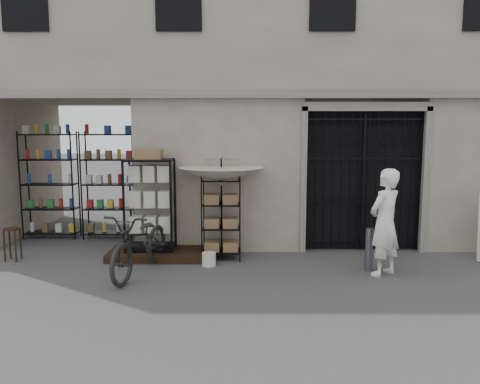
{
  "coord_description": "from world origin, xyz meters",
  "views": [
    {
      "loc": [
        -0.77,
        -7.51,
        2.57
      ],
      "look_at": [
        -0.8,
        1.4,
        1.35
      ],
      "focal_mm": 35.0,
      "sensor_mm": 36.0,
      "label": 1
    }
  ],
  "objects_px": {
    "bicycle": "(142,274)",
    "shopkeeper": "(382,275)",
    "steel_bollard": "(369,249)",
    "display_cabinet": "(150,210)",
    "wooden_stool": "(13,243)",
    "white_bucket": "(209,259)",
    "wire_rack": "(221,218)",
    "market_umbrella": "(221,172)"
  },
  "relations": [
    {
      "from": "wire_rack",
      "to": "steel_bollard",
      "type": "height_order",
      "value": "wire_rack"
    },
    {
      "from": "wire_rack",
      "to": "bicycle",
      "type": "relative_size",
      "value": 0.77
    },
    {
      "from": "wire_rack",
      "to": "bicycle",
      "type": "xyz_separation_m",
      "value": [
        -1.37,
        -0.98,
        -0.82
      ]
    },
    {
      "from": "white_bucket",
      "to": "wooden_stool",
      "type": "xyz_separation_m",
      "value": [
        -3.86,
        0.35,
        0.21
      ]
    },
    {
      "from": "wire_rack",
      "to": "market_umbrella",
      "type": "xyz_separation_m",
      "value": [
        -0.0,
        0.18,
        0.9
      ]
    },
    {
      "from": "market_umbrella",
      "to": "shopkeeper",
      "type": "relative_size",
      "value": 1.27
    },
    {
      "from": "steel_bollard",
      "to": "wire_rack",
      "type": "bearing_deg",
      "value": 164.12
    },
    {
      "from": "wire_rack",
      "to": "wooden_stool",
      "type": "bearing_deg",
      "value": -172.85
    },
    {
      "from": "shopkeeper",
      "to": "steel_bollard",
      "type": "bearing_deg",
      "value": -91.08
    },
    {
      "from": "wooden_stool",
      "to": "steel_bollard",
      "type": "distance_m",
      "value": 6.82
    },
    {
      "from": "white_bucket",
      "to": "steel_bollard",
      "type": "relative_size",
      "value": 0.33
    },
    {
      "from": "white_bucket",
      "to": "market_umbrella",
      "type": "bearing_deg",
      "value": 72.54
    },
    {
      "from": "wire_rack",
      "to": "white_bucket",
      "type": "xyz_separation_m",
      "value": [
        -0.22,
        -0.49,
        -0.69
      ]
    },
    {
      "from": "display_cabinet",
      "to": "white_bucket",
      "type": "height_order",
      "value": "display_cabinet"
    },
    {
      "from": "wire_rack",
      "to": "shopkeeper",
      "type": "height_order",
      "value": "wire_rack"
    },
    {
      "from": "wire_rack",
      "to": "white_bucket",
      "type": "height_order",
      "value": "wire_rack"
    },
    {
      "from": "bicycle",
      "to": "steel_bollard",
      "type": "relative_size",
      "value": 2.75
    },
    {
      "from": "wire_rack",
      "to": "wooden_stool",
      "type": "distance_m",
      "value": 4.11
    },
    {
      "from": "wire_rack",
      "to": "shopkeeper",
      "type": "bearing_deg",
      "value": -14.2
    },
    {
      "from": "wooden_stool",
      "to": "wire_rack",
      "type": "bearing_deg",
      "value": 1.97
    },
    {
      "from": "bicycle",
      "to": "steel_bollard",
      "type": "xyz_separation_m",
      "value": [
        4.09,
        0.21,
        0.39
      ]
    },
    {
      "from": "display_cabinet",
      "to": "market_umbrella",
      "type": "height_order",
      "value": "market_umbrella"
    },
    {
      "from": "wire_rack",
      "to": "shopkeeper",
      "type": "distance_m",
      "value": 3.18
    },
    {
      "from": "display_cabinet",
      "to": "shopkeeper",
      "type": "distance_m",
      "value": 4.56
    },
    {
      "from": "shopkeeper",
      "to": "bicycle",
      "type": "bearing_deg",
      "value": -38.52
    },
    {
      "from": "display_cabinet",
      "to": "wire_rack",
      "type": "distance_m",
      "value": 1.42
    },
    {
      "from": "display_cabinet",
      "to": "wooden_stool",
      "type": "height_order",
      "value": "display_cabinet"
    },
    {
      "from": "display_cabinet",
      "to": "wire_rack",
      "type": "xyz_separation_m",
      "value": [
        1.41,
        -0.11,
        -0.15
      ]
    },
    {
      "from": "steel_bollard",
      "to": "market_umbrella",
      "type": "bearing_deg",
      "value": 160.61
    },
    {
      "from": "market_umbrella",
      "to": "steel_bollard",
      "type": "height_order",
      "value": "market_umbrella"
    },
    {
      "from": "steel_bollard",
      "to": "shopkeeper",
      "type": "distance_m",
      "value": 0.5
    },
    {
      "from": "bicycle",
      "to": "wooden_stool",
      "type": "bearing_deg",
      "value": 175.5
    },
    {
      "from": "white_bucket",
      "to": "shopkeeper",
      "type": "bearing_deg",
      "value": -9.67
    },
    {
      "from": "display_cabinet",
      "to": "white_bucket",
      "type": "distance_m",
      "value": 1.58
    },
    {
      "from": "steel_bollard",
      "to": "shopkeeper",
      "type": "xyz_separation_m",
      "value": [
        0.19,
        -0.25,
        -0.39
      ]
    },
    {
      "from": "bicycle",
      "to": "wooden_stool",
      "type": "relative_size",
      "value": 3.37
    },
    {
      "from": "shopkeeper",
      "to": "market_umbrella",
      "type": "bearing_deg",
      "value": -60.49
    },
    {
      "from": "market_umbrella",
      "to": "shopkeeper",
      "type": "bearing_deg",
      "value": -22.54
    },
    {
      "from": "bicycle",
      "to": "shopkeeper",
      "type": "bearing_deg",
      "value": 12.13
    },
    {
      "from": "wire_rack",
      "to": "market_umbrella",
      "type": "height_order",
      "value": "market_umbrella"
    },
    {
      "from": "wooden_stool",
      "to": "steel_bollard",
      "type": "xyz_separation_m",
      "value": [
        6.79,
        -0.63,
        0.06
      ]
    },
    {
      "from": "steel_bollard",
      "to": "display_cabinet",
      "type": "bearing_deg",
      "value": 168.01
    }
  ]
}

